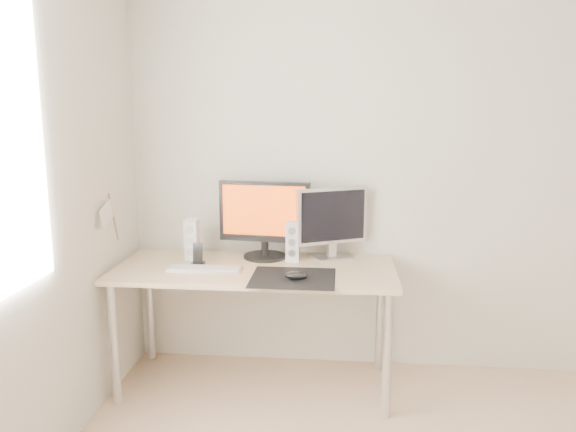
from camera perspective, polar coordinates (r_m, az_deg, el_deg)
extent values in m
plane|color=silver|center=(3.49, 12.83, 4.48)|extent=(3.50, 0.00, 3.50)
cube|color=black|center=(3.02, 0.52, -6.30)|extent=(0.45, 0.40, 0.00)
ellipsoid|color=black|center=(2.98, 0.86, -6.06)|extent=(0.12, 0.07, 0.04)
cube|color=#D1B587|center=(3.24, -3.37, -5.42)|extent=(1.60, 0.70, 0.03)
cylinder|color=silver|center=(3.30, -17.24, -12.37)|extent=(0.05, 0.05, 0.70)
cylinder|color=silver|center=(3.07, 10.03, -13.82)|extent=(0.05, 0.05, 0.70)
cylinder|color=silver|center=(3.80, -13.86, -9.03)|extent=(0.05, 0.05, 0.70)
cylinder|color=silver|center=(3.60, 9.33, -9.96)|extent=(0.05, 0.05, 0.70)
cylinder|color=black|center=(3.42, -2.34, -4.11)|extent=(0.29, 0.29, 0.02)
cylinder|color=black|center=(3.40, -2.35, -3.01)|extent=(0.04, 0.04, 0.12)
cube|color=black|center=(3.35, -2.41, 0.44)|extent=(0.55, 0.10, 0.36)
cube|color=#E5410C|center=(3.33, -2.51, 0.53)|extent=(0.50, 0.06, 0.30)
cube|color=#BBBCBE|center=(3.41, 4.41, -4.19)|extent=(0.27, 0.24, 0.01)
cube|color=silver|center=(3.40, 4.43, -3.25)|extent=(0.06, 0.06, 0.10)
cube|color=silver|center=(3.35, 4.48, 0.06)|extent=(0.42, 0.24, 0.34)
cube|color=black|center=(3.33, 4.64, -0.01)|extent=(0.37, 0.19, 0.30)
cube|color=white|center=(3.41, -9.72, -2.34)|extent=(0.08, 0.09, 0.24)
cylinder|color=silver|center=(3.39, -9.87, -3.60)|extent=(0.05, 0.01, 0.05)
cylinder|color=silver|center=(3.37, -9.91, -2.50)|extent=(0.05, 0.01, 0.05)
cylinder|color=#BDBDC0|center=(3.36, -9.95, -1.39)|extent=(0.05, 0.01, 0.05)
cube|color=white|center=(3.33, 0.48, -2.51)|extent=(0.08, 0.09, 0.24)
cylinder|color=silver|center=(3.30, 0.41, -3.80)|extent=(0.05, 0.01, 0.05)
cylinder|color=silver|center=(3.29, 0.41, -2.68)|extent=(0.05, 0.01, 0.05)
cylinder|color=#ABABAE|center=(3.27, 0.41, -1.54)|extent=(0.05, 0.01, 0.05)
cube|color=silver|center=(3.20, -8.44, -5.35)|extent=(0.42, 0.12, 0.01)
cube|color=silver|center=(3.20, -8.44, -5.22)|extent=(0.40, 0.11, 0.01)
cube|color=black|center=(3.31, -9.11, -4.77)|extent=(0.07, 0.06, 0.02)
cube|color=black|center=(3.29, -9.15, -3.70)|extent=(0.06, 0.03, 0.11)
cylinder|color=#A57F54|center=(3.31, -17.31, -0.13)|extent=(0.01, 0.10, 0.29)
cube|color=white|center=(3.22, -17.93, 0.27)|extent=(0.00, 0.19, 0.15)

